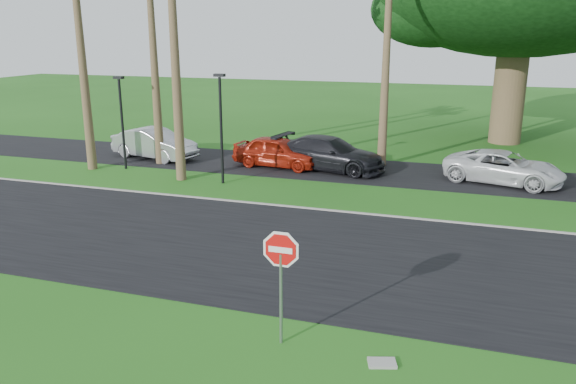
# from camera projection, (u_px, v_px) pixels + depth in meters

# --- Properties ---
(ground) EXTENTS (120.00, 120.00, 0.00)m
(ground) POSITION_uv_depth(u_px,v_px,m) (299.00, 281.00, 14.70)
(ground) COLOR #1E5415
(ground) RESTS_ON ground
(road) EXTENTS (120.00, 8.00, 0.02)m
(road) POSITION_uv_depth(u_px,v_px,m) (319.00, 253.00, 16.53)
(road) COLOR black
(road) RESTS_ON ground
(parking_strip) EXTENTS (120.00, 5.00, 0.02)m
(parking_strip) POSITION_uv_depth(u_px,v_px,m) (376.00, 172.00, 26.14)
(parking_strip) COLOR black
(parking_strip) RESTS_ON ground
(curb) EXTENTS (120.00, 0.12, 0.06)m
(curb) POSITION_uv_depth(u_px,v_px,m) (347.00, 212.00, 20.23)
(curb) COLOR gray
(curb) RESTS_ON ground
(stop_sign_near) EXTENTS (1.05, 0.07, 2.62)m
(stop_sign_near) POSITION_uv_depth(u_px,v_px,m) (281.00, 264.00, 11.32)
(stop_sign_near) COLOR gray
(stop_sign_near) RESTS_ON ground
(streetlight_left) EXTENTS (0.45, 0.25, 4.34)m
(streetlight_left) POSITION_uv_depth(u_px,v_px,m) (122.00, 116.00, 26.09)
(streetlight_left) COLOR black
(streetlight_left) RESTS_ON ground
(streetlight_right) EXTENTS (0.45, 0.25, 4.64)m
(streetlight_right) POSITION_uv_depth(u_px,v_px,m) (221.00, 122.00, 23.52)
(streetlight_right) COLOR black
(streetlight_right) RESTS_ON ground
(car_silver) EXTENTS (4.88, 2.59, 1.53)m
(car_silver) POSITION_uv_depth(u_px,v_px,m) (154.00, 144.00, 28.71)
(car_silver) COLOR #B3B5BB
(car_silver) RESTS_ON ground
(car_red) EXTENTS (4.51, 2.22, 1.48)m
(car_red) POSITION_uv_depth(u_px,v_px,m) (278.00, 152.00, 26.91)
(car_red) COLOR #9F1D0D
(car_red) RESTS_ON ground
(car_dark) EXTENTS (5.66, 3.17, 1.55)m
(car_dark) POSITION_uv_depth(u_px,v_px,m) (329.00, 154.00, 26.29)
(car_dark) COLOR black
(car_dark) RESTS_ON ground
(car_minivan) EXTENTS (5.33, 3.40, 1.37)m
(car_minivan) POSITION_uv_depth(u_px,v_px,m) (504.00, 168.00, 24.00)
(car_minivan) COLOR silver
(car_minivan) RESTS_ON ground
(utility_slab) EXTENTS (0.63, 0.49, 0.06)m
(utility_slab) POSITION_uv_depth(u_px,v_px,m) (382.00, 363.00, 11.03)
(utility_slab) COLOR gray
(utility_slab) RESTS_ON ground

